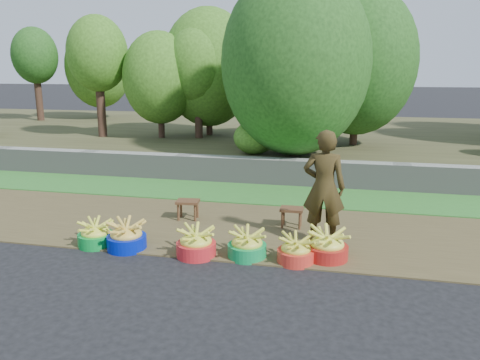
% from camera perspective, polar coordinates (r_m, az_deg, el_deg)
% --- Properties ---
extents(ground_plane, '(120.00, 120.00, 0.00)m').
position_cam_1_polar(ground_plane, '(5.85, 0.90, -10.28)').
color(ground_plane, black).
rests_on(ground_plane, ground).
extents(dirt_shoulder, '(80.00, 2.50, 0.02)m').
position_cam_1_polar(dirt_shoulder, '(6.99, 2.97, -6.16)').
color(dirt_shoulder, brown).
rests_on(dirt_shoulder, ground).
extents(grass_verge, '(80.00, 1.50, 0.04)m').
position_cam_1_polar(grass_verge, '(8.88, 5.12, -1.84)').
color(grass_verge, '#31782A').
rests_on(grass_verge, ground).
extents(retaining_wall, '(80.00, 0.35, 0.55)m').
position_cam_1_polar(retaining_wall, '(9.63, 5.81, 0.93)').
color(retaining_wall, gray).
rests_on(retaining_wall, ground).
extents(earth_bank, '(80.00, 10.00, 0.50)m').
position_cam_1_polar(earth_bank, '(14.44, 8.13, 4.95)').
color(earth_bank, '#444326').
rests_on(earth_bank, ground).
extents(vegetation, '(31.63, 8.83, 4.63)m').
position_cam_1_polar(vegetation, '(13.09, -4.54, 14.05)').
color(vegetation, '#3B261B').
rests_on(vegetation, earth_bank).
extents(basin_a, '(0.48, 0.48, 0.35)m').
position_cam_1_polar(basin_a, '(6.68, -17.20, -6.36)').
color(basin_a, '#0A9133').
rests_on(basin_a, ground).
extents(basin_b, '(0.52, 0.52, 0.39)m').
position_cam_1_polar(basin_b, '(6.44, -13.67, -6.72)').
color(basin_b, '#0318AC').
rests_on(basin_b, ground).
extents(basin_c, '(0.51, 0.51, 0.38)m').
position_cam_1_polar(basin_c, '(6.06, -5.37, -7.71)').
color(basin_c, red).
rests_on(basin_c, ground).
extents(basin_d, '(0.49, 0.49, 0.37)m').
position_cam_1_polar(basin_d, '(6.00, 0.86, -7.95)').
color(basin_d, '#118F47').
rests_on(basin_d, ground).
extents(basin_e, '(0.46, 0.46, 0.35)m').
position_cam_1_polar(basin_e, '(5.89, 6.82, -8.58)').
color(basin_e, red).
rests_on(basin_e, ground).
extents(basin_f, '(0.53, 0.53, 0.40)m').
position_cam_1_polar(basin_f, '(6.02, 10.56, -7.96)').
color(basin_f, '#A41D18').
rests_on(basin_f, ground).
extents(stool_left, '(0.38, 0.31, 0.31)m').
position_cam_1_polar(stool_left, '(7.43, -6.38, -2.94)').
color(stool_left, '#4F321C').
rests_on(stool_left, dirt_shoulder).
extents(stool_right, '(0.34, 0.26, 0.30)m').
position_cam_1_polar(stool_right, '(7.07, 6.32, -3.87)').
color(stool_right, '#4F321C').
rests_on(stool_right, dirt_shoulder).
extents(vendor_woman, '(0.58, 0.39, 1.56)m').
position_cam_1_polar(vendor_woman, '(6.37, 10.20, -0.89)').
color(vendor_woman, black).
rests_on(vendor_woman, dirt_shoulder).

